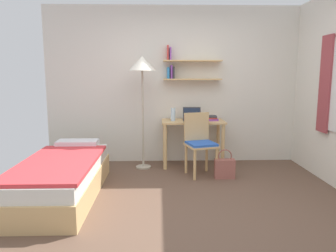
{
  "coord_description": "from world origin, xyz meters",
  "views": [
    {
      "loc": [
        -0.32,
        -3.47,
        1.48
      ],
      "look_at": [
        -0.21,
        0.51,
        0.85
      ],
      "focal_mm": 34.63,
      "sensor_mm": 36.0,
      "label": 1
    }
  ],
  "objects": [
    {
      "name": "ground_plane",
      "position": [
        0.0,
        0.0,
        0.0
      ],
      "size": [
        5.28,
        5.28,
        0.0
      ],
      "primitive_type": "plane",
      "color": "brown"
    },
    {
      "name": "wall_back",
      "position": [
        0.0,
        2.02,
        1.31
      ],
      "size": [
        4.4,
        0.27,
        2.6
      ],
      "color": "silver",
      "rests_on": "ground_plane"
    },
    {
      "name": "bed",
      "position": [
        -1.51,
        0.39,
        0.24
      ],
      "size": [
        0.85,
        2.02,
        0.54
      ],
      "color": "tan",
      "rests_on": "ground_plane"
    },
    {
      "name": "desk",
      "position": [
        0.23,
        1.7,
        0.6
      ],
      "size": [
        1.01,
        0.52,
        0.75
      ],
      "color": "tan",
      "rests_on": "ground_plane"
    },
    {
      "name": "desk_chair",
      "position": [
        0.28,
        1.22,
        0.51
      ],
      "size": [
        0.51,
        0.52,
        0.92
      ],
      "color": "tan",
      "rests_on": "ground_plane"
    },
    {
      "name": "standing_lamp",
      "position": [
        -0.58,
        1.59,
        1.57
      ],
      "size": [
        0.42,
        0.42,
        1.76
      ],
      "color": "#B2A893",
      "rests_on": "ground_plane"
    },
    {
      "name": "laptop",
      "position": [
        0.22,
        1.73,
        0.8
      ],
      "size": [
        0.3,
        0.22,
        0.21
      ],
      "color": "black",
      "rests_on": "desk"
    },
    {
      "name": "water_bottle",
      "position": [
        -0.1,
        1.67,
        0.85
      ],
      "size": [
        0.07,
        0.07,
        0.21
      ],
      "primitive_type": "cylinder",
      "color": "silver",
      "rests_on": "desk"
    },
    {
      "name": "book_stack",
      "position": [
        0.54,
        1.71,
        0.79
      ],
      "size": [
        0.18,
        0.23,
        0.08
      ],
      "color": "purple",
      "rests_on": "desk"
    },
    {
      "name": "handbag",
      "position": [
        0.62,
        1.01,
        0.15
      ],
      "size": [
        0.29,
        0.12,
        0.43
      ],
      "color": "#99564C",
      "rests_on": "ground_plane"
    }
  ]
}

